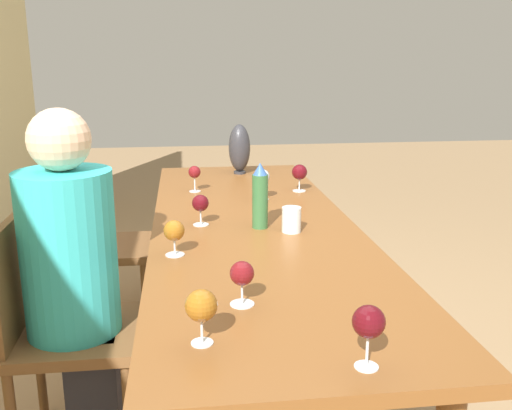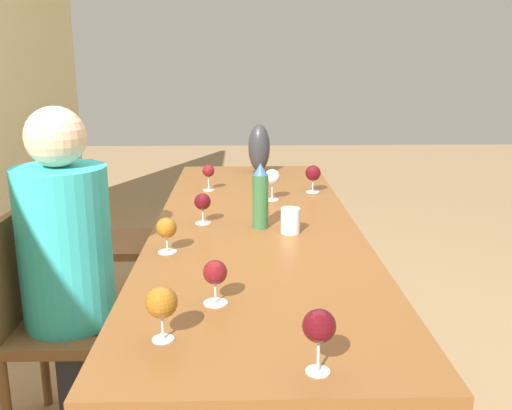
{
  "view_description": "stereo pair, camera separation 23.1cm",
  "coord_description": "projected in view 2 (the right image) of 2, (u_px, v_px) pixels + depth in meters",
  "views": [
    {
      "loc": [
        -2.3,
        0.29,
        1.42
      ],
      "look_at": [
        -0.08,
        0.0,
        0.84
      ],
      "focal_mm": 40.0,
      "sensor_mm": 36.0,
      "label": 1
    },
    {
      "loc": [
        -2.32,
        0.06,
        1.42
      ],
      "look_at": [
        -0.08,
        0.0,
        0.84
      ],
      "focal_mm": 40.0,
      "sensor_mm": 36.0,
      "label": 2
    }
  ],
  "objects": [
    {
      "name": "wine_glass_4",
      "position": [
        313.0,
        174.0,
        2.94
      ],
      "size": [
        0.08,
        0.08,
        0.14
      ],
      "color": "silver",
      "rests_on": "dining_table"
    },
    {
      "name": "person_near",
      "position": [
        71.0,
        268.0,
        2.06
      ],
      "size": [
        0.33,
        0.33,
        1.26
      ],
      "color": "#2D2D38",
      "rests_on": "ground_plane"
    },
    {
      "name": "ground_plane",
      "position": [
        256.0,
        377.0,
        2.6
      ],
      "size": [
        14.0,
        14.0,
        0.0
      ],
      "primitive_type": "plane",
      "color": "#937551"
    },
    {
      "name": "wine_glass_7",
      "position": [
        166.0,
        229.0,
        2.04
      ],
      "size": [
        0.08,
        0.08,
        0.13
      ],
      "color": "silver",
      "rests_on": "dining_table"
    },
    {
      "name": "wine_glass_5",
      "position": [
        203.0,
        203.0,
        2.39
      ],
      "size": [
        0.07,
        0.07,
        0.13
      ],
      "color": "silver",
      "rests_on": "dining_table"
    },
    {
      "name": "dining_table",
      "position": [
        256.0,
        239.0,
        2.44
      ],
      "size": [
        2.58,
        0.85,
        0.74
      ],
      "color": "brown",
      "rests_on": "ground_plane"
    },
    {
      "name": "wine_glass_3",
      "position": [
        208.0,
        172.0,
        2.98
      ],
      "size": [
        0.06,
        0.06,
        0.14
      ],
      "color": "silver",
      "rests_on": "dining_table"
    },
    {
      "name": "wine_glass_2",
      "position": [
        272.0,
        178.0,
        2.78
      ],
      "size": [
        0.08,
        0.08,
        0.15
      ],
      "color": "silver",
      "rests_on": "dining_table"
    },
    {
      "name": "wine_glass_1",
      "position": [
        215.0,
        274.0,
        1.61
      ],
      "size": [
        0.07,
        0.07,
        0.13
      ],
      "color": "silver",
      "rests_on": "dining_table"
    },
    {
      "name": "vase",
      "position": [
        259.0,
        148.0,
        3.4
      ],
      "size": [
        0.13,
        0.13,
        0.3
      ],
      "color": "#2D2D33",
      "rests_on": "dining_table"
    },
    {
      "name": "wine_glass_6",
      "position": [
        162.0,
        303.0,
        1.4
      ],
      "size": [
        0.08,
        0.08,
        0.14
      ],
      "color": "silver",
      "rests_on": "dining_table"
    },
    {
      "name": "wine_glass_0",
      "position": [
        319.0,
        327.0,
        1.25
      ],
      "size": [
        0.08,
        0.08,
        0.15
      ],
      "color": "silver",
      "rests_on": "dining_table"
    },
    {
      "name": "water_tumbler",
      "position": [
        290.0,
        221.0,
        2.27
      ],
      "size": [
        0.08,
        0.08,
        0.1
      ],
      "color": "silver",
      "rests_on": "dining_table"
    },
    {
      "name": "water_bottle",
      "position": [
        260.0,
        197.0,
        2.32
      ],
      "size": [
        0.07,
        0.07,
        0.27
      ],
      "color": "#336638",
      "rests_on": "dining_table"
    },
    {
      "name": "chair_far",
      "position": [
        111.0,
        237.0,
        3.03
      ],
      "size": [
        0.44,
        0.44,
        0.88
      ],
      "color": "brown",
      "rests_on": "ground_plane"
    },
    {
      "name": "chair_near",
      "position": [
        54.0,
        317.0,
        2.1
      ],
      "size": [
        0.44,
        0.44,
        0.88
      ],
      "color": "brown",
      "rests_on": "ground_plane"
    }
  ]
}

